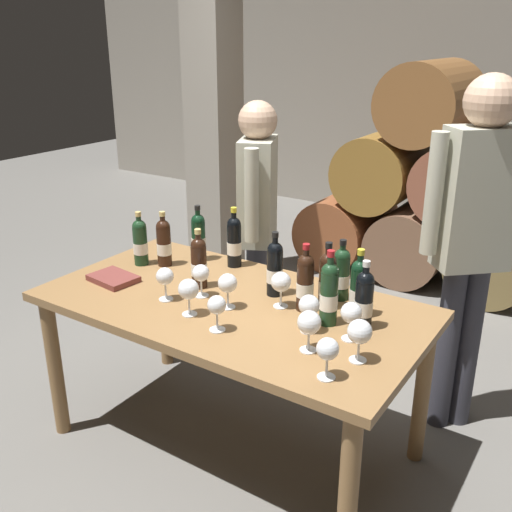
{
  "coord_description": "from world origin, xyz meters",
  "views": [
    {
      "loc": [
        1.37,
        -1.87,
        1.86
      ],
      "look_at": [
        0.0,
        0.2,
        0.91
      ],
      "focal_mm": 40.76,
      "sensor_mm": 36.0,
      "label": 1
    }
  ],
  "objects_px": {
    "wine_glass_2": "(328,350)",
    "wine_glass_9": "(351,314)",
    "wine_glass_6": "(165,277)",
    "taster_seated_left": "(258,214)",
    "wine_bottle_4": "(140,242)",
    "wine_glass_1": "(309,323)",
    "wine_glass_5": "(217,306)",
    "wine_bottle_3": "(364,300)",
    "wine_bottle_10": "(341,273)",
    "wine_bottle_9": "(359,288)",
    "wine_glass_10": "(201,274)",
    "wine_glass_0": "(281,283)",
    "wine_bottle_6": "(164,242)",
    "wine_glass_4": "(360,333)",
    "wine_bottle_5": "(275,268)",
    "dining_table": "(231,320)",
    "sommelier_presenting": "(474,228)",
    "tasting_notebook": "(113,278)",
    "wine_glass_3": "(189,290)",
    "wine_bottle_0": "(234,241)",
    "wine_bottle_8": "(198,237)",
    "wine_bottle_11": "(327,280)",
    "wine_bottle_2": "(305,282)",
    "wine_bottle_1": "(329,293)",
    "wine_bottle_7": "(199,262)",
    "wine_glass_7": "(228,284)"
  },
  "relations": [
    {
      "from": "wine_bottle_10",
      "to": "wine_glass_5",
      "type": "bearing_deg",
      "value": -117.05
    },
    {
      "from": "wine_glass_2",
      "to": "wine_glass_9",
      "type": "xyz_separation_m",
      "value": [
        -0.05,
        0.29,
        0.0
      ]
    },
    {
      "from": "wine_bottle_8",
      "to": "taster_seated_left",
      "type": "xyz_separation_m",
      "value": [
        0.1,
        0.4,
        0.03
      ]
    },
    {
      "from": "wine_bottle_5",
      "to": "wine_bottle_7",
      "type": "relative_size",
      "value": 1.05
    },
    {
      "from": "wine_glass_7",
      "to": "wine_glass_9",
      "type": "relative_size",
      "value": 1.01
    },
    {
      "from": "wine_bottle_10",
      "to": "dining_table",
      "type": "bearing_deg",
      "value": -143.03
    },
    {
      "from": "wine_bottle_6",
      "to": "wine_glass_4",
      "type": "relative_size",
      "value": 1.74
    },
    {
      "from": "wine_bottle_9",
      "to": "wine_glass_10",
      "type": "height_order",
      "value": "wine_bottle_9"
    },
    {
      "from": "wine_bottle_10",
      "to": "wine_glass_1",
      "type": "relative_size",
      "value": 1.71
    },
    {
      "from": "wine_bottle_5",
      "to": "wine_glass_1",
      "type": "bearing_deg",
      "value": -44.08
    },
    {
      "from": "wine_bottle_11",
      "to": "wine_glass_10",
      "type": "relative_size",
      "value": 1.97
    },
    {
      "from": "wine_bottle_4",
      "to": "wine_bottle_7",
      "type": "bearing_deg",
      "value": -8.0
    },
    {
      "from": "wine_bottle_10",
      "to": "wine_glass_0",
      "type": "xyz_separation_m",
      "value": [
        -0.18,
        -0.22,
        -0.01
      ]
    },
    {
      "from": "wine_glass_1",
      "to": "sommelier_presenting",
      "type": "height_order",
      "value": "sommelier_presenting"
    },
    {
      "from": "wine_glass_0",
      "to": "taster_seated_left",
      "type": "bearing_deg",
      "value": 130.07
    },
    {
      "from": "wine_bottle_5",
      "to": "wine_glass_7",
      "type": "bearing_deg",
      "value": -112.6
    },
    {
      "from": "wine_bottle_1",
      "to": "wine_glass_7",
      "type": "height_order",
      "value": "wine_bottle_1"
    },
    {
      "from": "wine_bottle_8",
      "to": "tasting_notebook",
      "type": "xyz_separation_m",
      "value": [
        -0.16,
        -0.45,
        -0.11
      ]
    },
    {
      "from": "wine_bottle_5",
      "to": "wine_bottle_10",
      "type": "height_order",
      "value": "wine_bottle_5"
    },
    {
      "from": "wine_bottle_1",
      "to": "wine_glass_2",
      "type": "bearing_deg",
      "value": -63.7
    },
    {
      "from": "wine_bottle_5",
      "to": "wine_bottle_6",
      "type": "distance_m",
      "value": 0.65
    },
    {
      "from": "dining_table",
      "to": "wine_bottle_8",
      "type": "xyz_separation_m",
      "value": [
        -0.43,
        0.32,
        0.22
      ]
    },
    {
      "from": "wine_bottle_3",
      "to": "wine_bottle_10",
      "type": "distance_m",
      "value": 0.28
    },
    {
      "from": "wine_bottle_2",
      "to": "wine_bottle_3",
      "type": "distance_m",
      "value": 0.28
    },
    {
      "from": "wine_glass_4",
      "to": "wine_bottle_5",
      "type": "bearing_deg",
      "value": 149.79
    },
    {
      "from": "wine_bottle_10",
      "to": "wine_glass_4",
      "type": "bearing_deg",
      "value": -57.38
    },
    {
      "from": "dining_table",
      "to": "wine_glass_9",
      "type": "bearing_deg",
      "value": -2.47
    },
    {
      "from": "wine_bottle_0",
      "to": "wine_bottle_8",
      "type": "relative_size",
      "value": 1.05
    },
    {
      "from": "dining_table",
      "to": "wine_glass_10",
      "type": "relative_size",
      "value": 11.24
    },
    {
      "from": "wine_glass_1",
      "to": "wine_glass_3",
      "type": "height_order",
      "value": "wine_glass_1"
    },
    {
      "from": "wine_bottle_11",
      "to": "wine_glass_4",
      "type": "distance_m",
      "value": 0.44
    },
    {
      "from": "wine_bottle_6",
      "to": "wine_glass_5",
      "type": "xyz_separation_m",
      "value": [
        0.65,
        -0.41,
        -0.02
      ]
    },
    {
      "from": "wine_bottle_0",
      "to": "sommelier_presenting",
      "type": "height_order",
      "value": "sommelier_presenting"
    },
    {
      "from": "wine_glass_0",
      "to": "wine_glass_7",
      "type": "xyz_separation_m",
      "value": [
        -0.18,
        -0.13,
        -0.0
      ]
    },
    {
      "from": "wine_bottle_10",
      "to": "taster_seated_left",
      "type": "relative_size",
      "value": 0.18
    },
    {
      "from": "dining_table",
      "to": "wine_glass_1",
      "type": "xyz_separation_m",
      "value": [
        0.49,
        -0.19,
        0.21
      ]
    },
    {
      "from": "wine_glass_6",
      "to": "taster_seated_left",
      "type": "height_order",
      "value": "taster_seated_left"
    },
    {
      "from": "wine_bottle_4",
      "to": "wine_glass_9",
      "type": "relative_size",
      "value": 1.79
    },
    {
      "from": "wine_bottle_3",
      "to": "sommelier_presenting",
      "type": "distance_m",
      "value": 0.72
    },
    {
      "from": "wine_bottle_0",
      "to": "tasting_notebook",
      "type": "distance_m",
      "value": 0.61
    },
    {
      "from": "wine_glass_1",
      "to": "wine_glass_5",
      "type": "xyz_separation_m",
      "value": [
        -0.38,
        -0.06,
        -0.01
      ]
    },
    {
      "from": "wine_bottle_8",
      "to": "wine_bottle_10",
      "type": "xyz_separation_m",
      "value": [
        0.82,
        -0.03,
        -0.01
      ]
    },
    {
      "from": "wine_bottle_3",
      "to": "wine_bottle_10",
      "type": "xyz_separation_m",
      "value": [
        -0.2,
        0.21,
        -0.0
      ]
    },
    {
      "from": "wine_bottle_2",
      "to": "tasting_notebook",
      "type": "distance_m",
      "value": 0.94
    },
    {
      "from": "wine_glass_1",
      "to": "wine_glass_6",
      "type": "height_order",
      "value": "wine_glass_1"
    },
    {
      "from": "wine_glass_2",
      "to": "wine_bottle_4",
      "type": "bearing_deg",
      "value": 161.49
    },
    {
      "from": "wine_bottle_9",
      "to": "wine_glass_0",
      "type": "height_order",
      "value": "wine_bottle_9"
    },
    {
      "from": "wine_glass_5",
      "to": "wine_glass_0",
      "type": "bearing_deg",
      "value": 72.99
    },
    {
      "from": "sommelier_presenting",
      "to": "tasting_notebook",
      "type": "bearing_deg",
      "value": -148.23
    },
    {
      "from": "wine_bottle_5",
      "to": "wine_glass_4",
      "type": "bearing_deg",
      "value": -30.21
    }
  ]
}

